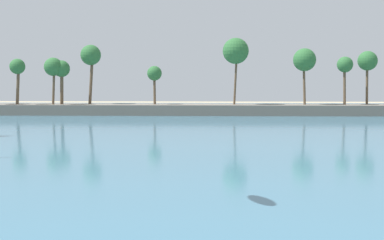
# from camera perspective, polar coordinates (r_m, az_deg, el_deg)

# --- Properties ---
(sea) EXTENTS (220.00, 112.81, 0.06)m
(sea) POSITION_cam_1_polar(r_m,az_deg,el_deg) (74.00, 2.07, -0.38)
(sea) COLOR teal
(sea) RESTS_ON ground
(palm_headland) EXTENTS (87.51, 6.00, 12.91)m
(palm_headland) POSITION_cam_1_polar(r_m,az_deg,el_deg) (90.24, 1.65, 2.68)
(palm_headland) COLOR slate
(palm_headland) RESTS_ON ground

